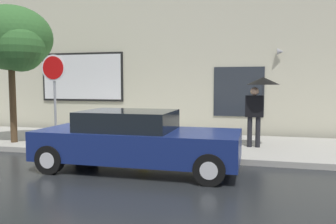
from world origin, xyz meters
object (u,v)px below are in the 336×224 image
(parked_car, at_px, (136,140))
(pedestrian_with_umbrella, at_px, (260,93))
(street_tree, at_px, (12,40))
(fire_hydrant, at_px, (143,133))
(stop_sign, at_px, (54,82))

(parked_car, bearing_deg, pedestrian_with_umbrella, 44.69)
(street_tree, bearing_deg, pedestrian_with_umbrella, 8.34)
(parked_car, xyz_separation_m, fire_hydrant, (-0.57, 2.20, -0.17))
(street_tree, distance_m, stop_sign, 2.05)
(parked_car, relative_size, pedestrian_with_umbrella, 2.28)
(fire_hydrant, xyz_separation_m, pedestrian_with_umbrella, (3.35, 0.54, 1.21))
(parked_car, distance_m, pedestrian_with_umbrella, 4.04)
(street_tree, bearing_deg, parked_car, -20.08)
(fire_hydrant, xyz_separation_m, street_tree, (-4.00, -0.53, 2.80))
(pedestrian_with_umbrella, xyz_separation_m, street_tree, (-7.34, -1.08, 1.59))
(stop_sign, bearing_deg, pedestrian_with_umbrella, 13.26)
(pedestrian_with_umbrella, bearing_deg, stop_sign, -166.74)
(parked_car, xyz_separation_m, pedestrian_with_umbrella, (2.78, 2.75, 1.05))
(parked_car, bearing_deg, street_tree, 159.92)
(fire_hydrant, bearing_deg, parked_car, -75.45)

